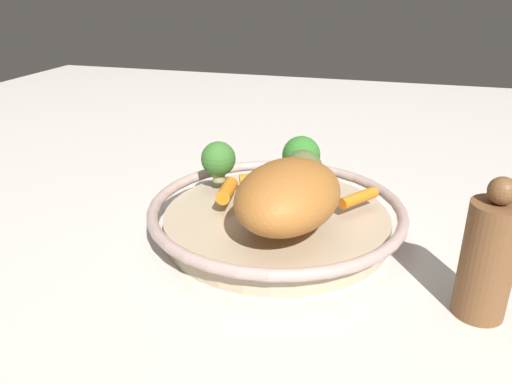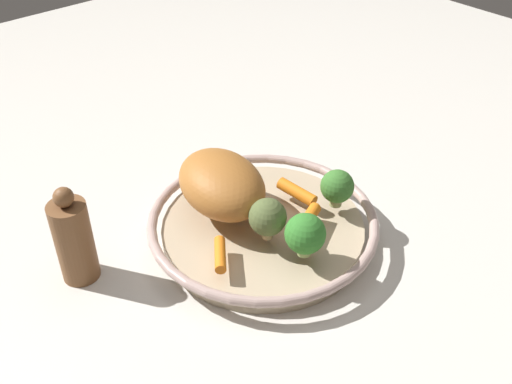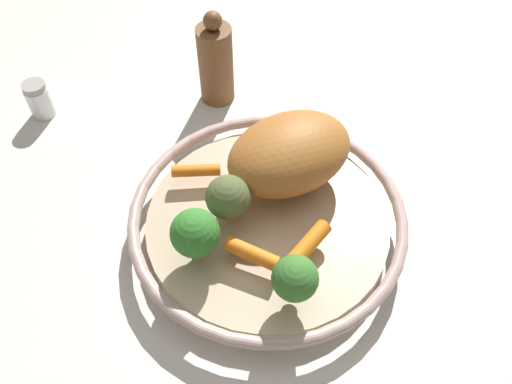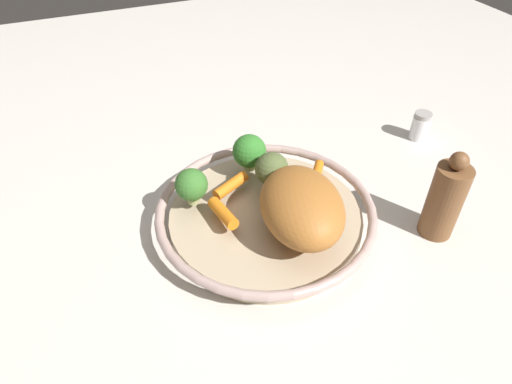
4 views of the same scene
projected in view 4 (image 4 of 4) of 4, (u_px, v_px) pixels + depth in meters
name	position (u px, v px, depth m)	size (l,w,h in m)	color
ground_plane	(265.00, 226.00, 0.73)	(2.32, 2.32, 0.00)	beige
serving_bowl	(266.00, 215.00, 0.72)	(0.35, 0.35, 0.05)	tan
roast_chicken_piece	(302.00, 206.00, 0.64)	(0.17, 0.12, 0.08)	#A5632A
baby_carrot_near_rim	(231.00, 185.00, 0.73)	(0.02, 0.02, 0.07)	orange
baby_carrot_right	(223.00, 213.00, 0.68)	(0.02, 0.02, 0.07)	orange
baby_carrot_back	(317.00, 175.00, 0.75)	(0.02, 0.02, 0.06)	orange
broccoli_floret_small	(249.00, 151.00, 0.75)	(0.06, 0.06, 0.07)	#96AA66
broccoli_floret_mid	(272.00, 169.00, 0.72)	(0.05, 0.05, 0.06)	tan
broccoli_floret_edge	(191.00, 185.00, 0.69)	(0.05, 0.05, 0.06)	#9BA566
salt_shaker	(420.00, 126.00, 0.91)	(0.04, 0.04, 0.06)	white
pepper_mill	(445.00, 200.00, 0.68)	(0.05, 0.05, 0.16)	brown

